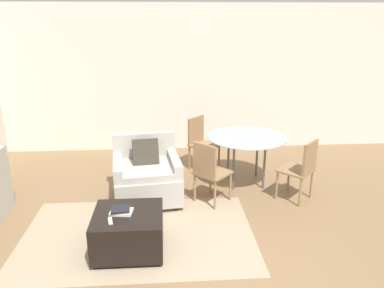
{
  "coord_description": "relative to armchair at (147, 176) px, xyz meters",
  "views": [
    {
      "loc": [
        -0.25,
        -3.13,
        2.49
      ],
      "look_at": [
        0.1,
        1.99,
        0.75
      ],
      "focal_mm": 35.0,
      "sensor_mm": 36.0,
      "label": 1
    }
  ],
  "objects": [
    {
      "name": "ground_plane",
      "position": [
        0.55,
        -1.77,
        -0.36
      ],
      "size": [
        20.0,
        20.0,
        0.0
      ],
      "primitive_type": "plane",
      "color": "brown"
    },
    {
      "name": "wall_back",
      "position": [
        0.55,
        2.23,
        1.02
      ],
      "size": [
        12.0,
        0.06,
        2.75
      ],
      "color": "silver",
      "rests_on": "ground_plane"
    },
    {
      "name": "area_rug",
      "position": [
        -0.07,
        -0.94,
        -0.36
      ],
      "size": [
        2.77,
        1.78,
        0.01
      ],
      "color": "gray",
      "rests_on": "ground_plane"
    },
    {
      "name": "armchair",
      "position": [
        0.0,
        0.0,
        0.0
      ],
      "size": [
        1.01,
        0.97,
        0.9
      ],
      "color": "#B2ADA3",
      "rests_on": "ground_plane"
    },
    {
      "name": "ottoman",
      "position": [
        -0.15,
        -1.24,
        -0.11
      ],
      "size": [
        0.76,
        0.72,
        0.46
      ],
      "color": "black",
      "rests_on": "ground_plane"
    },
    {
      "name": "book_stack",
      "position": [
        -0.22,
        -1.22,
        0.13
      ],
      "size": [
        0.26,
        0.21,
        0.05
      ],
      "color": "beige",
      "rests_on": "ottoman"
    },
    {
      "name": "tv_remote_primary",
      "position": [
        -0.32,
        -1.4,
        0.1
      ],
      "size": [
        0.07,
        0.15,
        0.01
      ],
      "color": "#B7B7BC",
      "rests_on": "ottoman"
    },
    {
      "name": "dining_table",
      "position": [
        1.52,
        0.47,
        0.33
      ],
      "size": [
        1.21,
        1.21,
        0.76
      ],
      "color": "#99A8AD",
      "rests_on": "ground_plane"
    },
    {
      "name": "dining_chair_near_left",
      "position": [
        0.86,
        -0.18,
        0.16
      ],
      "size": [
        0.59,
        0.59,
        0.9
      ],
      "color": "#93704C",
      "rests_on": "ground_plane"
    },
    {
      "name": "dining_chair_near_right",
      "position": [
        2.17,
        -0.18,
        0.16
      ],
      "size": [
        0.59,
        0.59,
        0.9
      ],
      "color": "#93704C",
      "rests_on": "ground_plane"
    },
    {
      "name": "dining_chair_far_left",
      "position": [
        0.86,
        1.12,
        0.16
      ],
      "size": [
        0.59,
        0.59,
        0.9
      ],
      "color": "#93704C",
      "rests_on": "ground_plane"
    }
  ]
}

